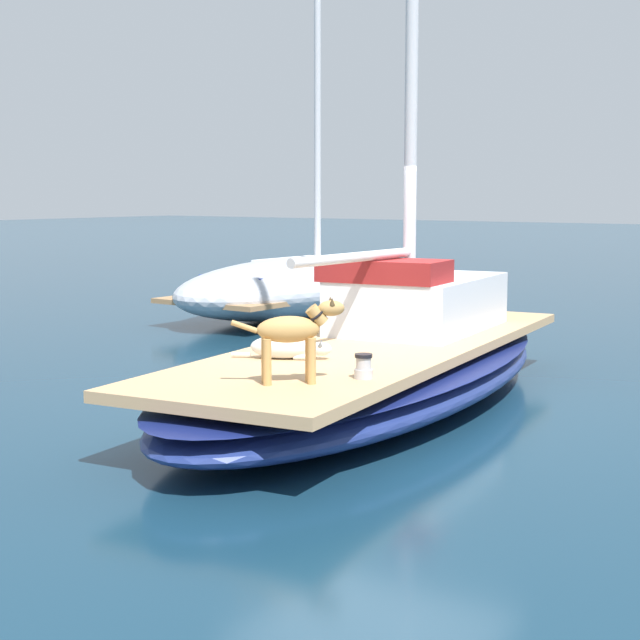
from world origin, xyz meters
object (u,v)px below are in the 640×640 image
Objects in this scene: sailboat_main at (375,374)px; deck_winch at (363,367)px; coiled_rope at (280,351)px; moored_boat_port_side at (298,285)px; dog_tan at (294,332)px; dog_white at (286,347)px.

sailboat_main is 2.00m from deck_winch.
coiled_rope is 8.00m from moored_boat_port_side.
coiled_rope is at bearing 131.48° from dog_tan.
moored_boat_port_side is (-4.58, 6.56, -0.11)m from coiled_rope.
deck_winch is 0.65× the size of coiled_rope.
dog_white is 2.72× the size of coiled_rope.
deck_winch is at bearing -61.13° from sailboat_main.
sailboat_main is at bearing 104.80° from dog_tan.
moored_boat_port_side reaches higher than dog_white.
moored_boat_port_side is at bearing 124.96° from coiled_rope.
moored_boat_port_side reaches higher than sailboat_main.
moored_boat_port_side is (-5.60, 7.70, -0.51)m from dog_tan.
sailboat_main is 23.14× the size of coiled_rope.
dog_tan is 0.69m from deck_winch.
sailboat_main is at bearing -47.63° from moored_boat_port_side.
dog_white is 0.11× the size of moored_boat_port_side.
dog_white is (-0.77, 0.91, -0.32)m from dog_tan.
dog_white is at bearing 159.54° from deck_winch.
dog_white is at bearing 130.20° from dog_tan.
moored_boat_port_side reaches higher than deck_winch.
sailboat_main is 2.40m from dog_tan.
dog_tan is at bearing -75.20° from sailboat_main.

